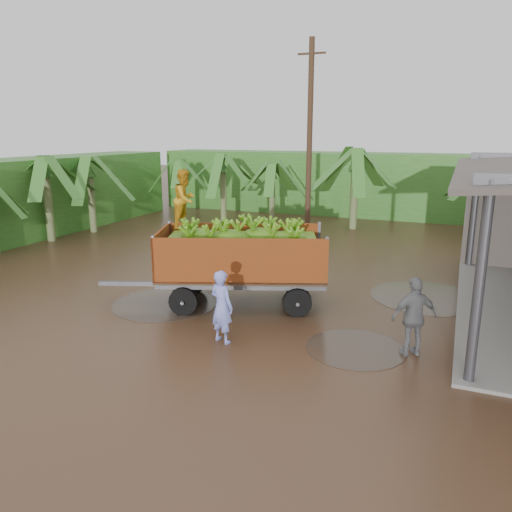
# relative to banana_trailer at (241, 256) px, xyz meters

# --- Properties ---
(ground) EXTENTS (100.00, 100.00, 0.00)m
(ground) POSITION_rel_banana_trailer_xyz_m (0.78, 1.10, -1.41)
(ground) COLOR black
(ground) RESTS_ON ground
(hedge_north) EXTENTS (22.00, 3.00, 3.60)m
(hedge_north) POSITION_rel_banana_trailer_xyz_m (-1.22, 17.10, 0.39)
(hedge_north) COLOR #2D661E
(hedge_north) RESTS_ON ground
(hedge_west) EXTENTS (3.00, 18.00, 3.60)m
(hedge_west) POSITION_rel_banana_trailer_xyz_m (-13.22, 5.10, 0.39)
(hedge_west) COLOR #2D661E
(hedge_west) RESTS_ON ground
(banana_trailer) EXTENTS (6.45, 3.73, 3.81)m
(banana_trailer) POSITION_rel_banana_trailer_xyz_m (0.00, 0.00, 0.00)
(banana_trailer) COLOR #B74D1A
(banana_trailer) RESTS_ON ground
(man_blue) EXTENTS (0.74, 0.60, 1.74)m
(man_blue) POSITION_rel_banana_trailer_xyz_m (0.70, -2.64, -0.54)
(man_blue) COLOR #7B8AE1
(man_blue) RESTS_ON ground
(man_grey) EXTENTS (1.12, 0.93, 1.79)m
(man_grey) POSITION_rel_banana_trailer_xyz_m (4.90, -1.67, -0.52)
(man_grey) COLOR slate
(man_grey) RESTS_ON ground
(utility_pole) EXTENTS (1.20, 0.24, 8.61)m
(utility_pole) POSITION_rel_banana_trailer_xyz_m (-0.71, 8.92, 2.95)
(utility_pole) COLOR #47301E
(utility_pole) RESTS_ON ground
(banana_plants) EXTENTS (24.11, 20.40, 4.07)m
(banana_plants) POSITION_rel_banana_trailer_xyz_m (-5.24, 7.15, 0.42)
(banana_plants) COLOR #2D661E
(banana_plants) RESTS_ON ground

